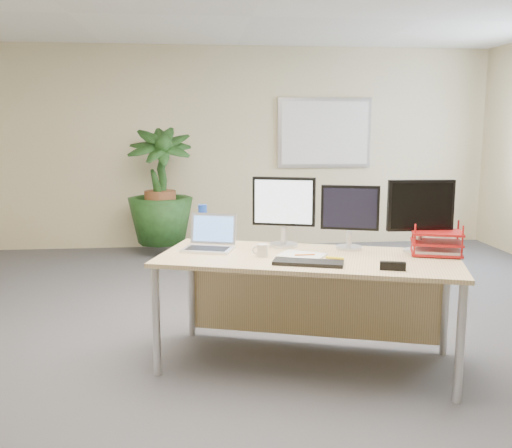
{
  "coord_description": "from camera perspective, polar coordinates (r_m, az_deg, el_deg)",
  "views": [
    {
      "loc": [
        -0.57,
        -3.8,
        1.64
      ],
      "look_at": [
        -0.13,
        0.35,
        0.92
      ],
      "focal_mm": 40.0,
      "sensor_mm": 36.0,
      "label": 1
    }
  ],
  "objects": [
    {
      "name": "monitor_right",
      "position": [
        4.1,
        9.37,
        1.12
      ],
      "size": [
        0.4,
        0.19,
        0.46
      ],
      "color": "silver",
      "rests_on": "desk"
    },
    {
      "name": "floor",
      "position": [
        4.18,
        2.37,
        -13.37
      ],
      "size": [
        8.0,
        8.0,
        0.0
      ],
      "primitive_type": "plane",
      "color": "#49494E",
      "rests_on": "ground"
    },
    {
      "name": "whiteboard",
      "position": [
        7.97,
        6.88,
        9.03
      ],
      "size": [
        1.3,
        0.04,
        0.95
      ],
      "color": "silver",
      "rests_on": "back_wall"
    },
    {
      "name": "floor_plant",
      "position": [
        7.39,
        -9.56,
        2.69
      ],
      "size": [
        0.88,
        0.88,
        1.5
      ],
      "primitive_type": "imported",
      "rotation": [
        0.0,
        0.0,
        0.05
      ],
      "color": "#163312",
      "rests_on": "floor"
    },
    {
      "name": "stapler",
      "position": [
        3.59,
        13.52,
        -4.11
      ],
      "size": [
        0.16,
        0.09,
        0.05
      ],
      "primitive_type": "cube",
      "rotation": [
        0.0,
        0.0,
        -0.31
      ],
      "color": "black",
      "rests_on": "desk"
    },
    {
      "name": "monitor_dark",
      "position": [
        4.07,
        16.12,
        1.22
      ],
      "size": [
        0.46,
        0.21,
        0.51
      ],
      "color": "silver",
      "rests_on": "desk"
    },
    {
      "name": "laptop",
      "position": [
        4.09,
        -4.6,
        -1.67
      ],
      "size": [
        0.41,
        0.39,
        0.24
      ],
      "color": "silver",
      "rests_on": "desk"
    },
    {
      "name": "coffee_mug",
      "position": [
        3.85,
        0.6,
        -2.65
      ],
      "size": [
        0.11,
        0.07,
        0.08
      ],
      "color": "silver",
      "rests_on": "desk"
    },
    {
      "name": "keyboard",
      "position": [
        3.65,
        5.23,
        -3.87
      ],
      "size": [
        0.47,
        0.28,
        0.02
      ],
      "primitive_type": "cube",
      "rotation": [
        0.0,
        0.0,
        -0.31
      ],
      "color": "black",
      "rests_on": "desk"
    },
    {
      "name": "back_wall",
      "position": [
        7.83,
        -1.88,
        7.62
      ],
      "size": [
        7.0,
        0.04,
        2.7
      ],
      "primitive_type": "cube",
      "color": "beige",
      "rests_on": "floor"
    },
    {
      "name": "monitor_left",
      "position": [
        4.13,
        2.79,
        1.71
      ],
      "size": [
        0.45,
        0.21,
        0.51
      ],
      "color": "silver",
      "rests_on": "desk"
    },
    {
      "name": "letter_tray",
      "position": [
        4.08,
        17.58,
        -1.97
      ],
      "size": [
        0.39,
        0.34,
        0.16
      ],
      "color": "#A81414",
      "rests_on": "desk"
    },
    {
      "name": "water_bottle",
      "position": [
        4.35,
        -5.34,
        0.0
      ],
      "size": [
        0.07,
        0.07,
        0.28
      ],
      "color": "silver",
      "rests_on": "desk"
    },
    {
      "name": "desk",
      "position": [
        4.03,
        5.36,
        -5.16
      ],
      "size": [
        2.17,
        1.42,
        0.77
      ],
      "color": "tan",
      "rests_on": "floor"
    },
    {
      "name": "spiral_notebook",
      "position": [
        3.87,
        4.6,
        -3.15
      ],
      "size": [
        0.37,
        0.34,
        0.01
      ],
      "primitive_type": "cube",
      "rotation": [
        0.0,
        0.0,
        -0.56
      ],
      "color": "white",
      "rests_on": "desk"
    },
    {
      "name": "yellow_highlighter",
      "position": [
        3.82,
        7.89,
        -3.38
      ],
      "size": [
        0.12,
        0.07,
        0.02
      ],
      "primitive_type": "cylinder",
      "rotation": [
        0.0,
        1.57,
        -0.48
      ],
      "color": "yellow",
      "rests_on": "desk"
    },
    {
      "name": "orange_pen",
      "position": [
        3.84,
        4.91,
        -3.08
      ],
      "size": [
        0.14,
        0.01,
        0.01
      ],
      "primitive_type": "cylinder",
      "rotation": [
        0.0,
        1.57,
        0.03
      ],
      "color": "orange",
      "rests_on": "spiral_notebook"
    }
  ]
}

